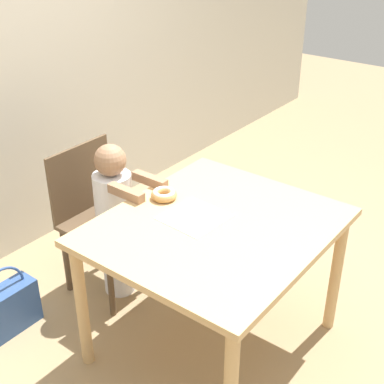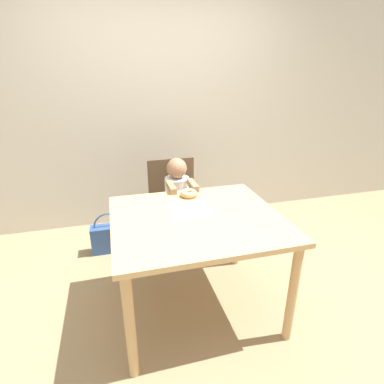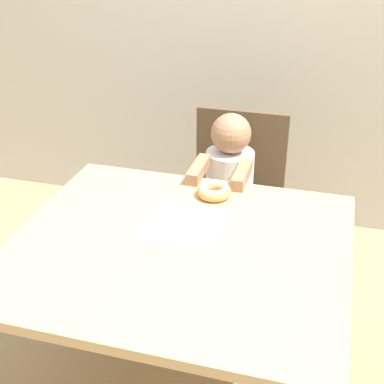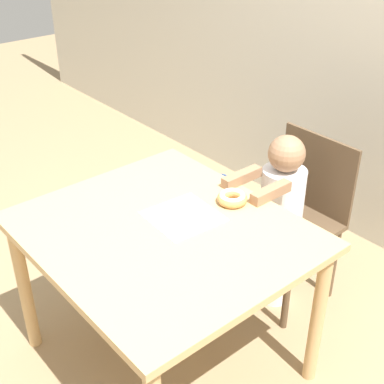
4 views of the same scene
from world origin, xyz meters
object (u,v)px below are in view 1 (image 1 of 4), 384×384
at_px(child_figure, 116,219).
at_px(handbag, 6,309).
at_px(chair, 100,216).
at_px(donut, 164,194).

distance_m(child_figure, handbag, 0.77).
bearing_deg(child_figure, handbag, 159.21).
xyz_separation_m(chair, child_figure, (0.00, -0.13, 0.03)).
distance_m(chair, child_figure, 0.13).
relative_size(child_figure, donut, 7.22).
height_order(child_figure, handbag, child_figure).
bearing_deg(child_figure, donut, -87.62).
distance_m(child_figure, donut, 0.46).
relative_size(chair, donut, 6.65).
distance_m(chair, handbag, 0.73).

